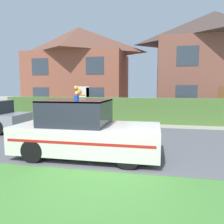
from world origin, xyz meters
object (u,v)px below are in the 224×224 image
Objects in this scene: house_right at (212,62)px; wheelie_bin at (52,113)px; house_left at (79,68)px; police_car at (85,131)px; cat at (78,92)px.

house_right is 7.56× the size of wheelie_bin.
house_left is 10.99m from house_right.
house_left is at bearing 178.89° from house_right.
house_left is 0.97× the size of house_right.
police_car is 14.39× the size of cat.
house_right is at bearing 62.90° from police_car.
cat reaches higher than wheelie_bin.
police_car is 6.61m from wheelie_bin.
wheelie_bin is (-3.76, 5.43, -0.18)m from police_car.
house_left is (-4.59, 12.95, 1.78)m from cat.
wheelie_bin is (-10.07, -7.04, -3.40)m from house_right.
house_right is at bearing 178.02° from cat.
police_car is 0.49× the size of house_left.
police_car is 13.84m from house_left.
house_right is 12.75m from wheelie_bin.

